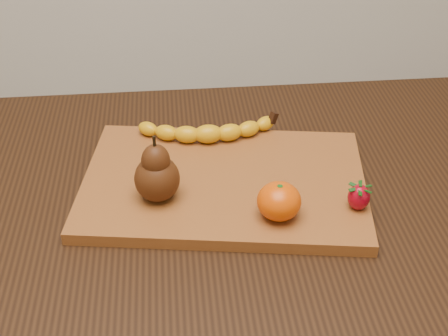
{
  "coord_description": "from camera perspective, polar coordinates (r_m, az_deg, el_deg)",
  "views": [
    {
      "loc": [
        -0.1,
        -0.8,
        1.37
      ],
      "look_at": [
        -0.02,
        0.01,
        0.8
      ],
      "focal_mm": 50.0,
      "sensor_mm": 36.0,
      "label": 1
    }
  ],
  "objects": [
    {
      "name": "strawberry",
      "position": [
        0.95,
        12.23,
        -2.54
      ],
      "size": [
        0.04,
        0.04,
        0.04
      ],
      "primitive_type": null,
      "rotation": [
        0.0,
        0.0,
        0.24
      ],
      "color": "maroon",
      "rests_on": "cutting_board"
    },
    {
      "name": "cutting_board",
      "position": [
        1.01,
        0.0,
        -1.4
      ],
      "size": [
        0.49,
        0.37,
        0.02
      ],
      "primitive_type": "cube",
      "rotation": [
        0.0,
        0.0,
        -0.15
      ],
      "color": "brown",
      "rests_on": "table"
    },
    {
      "name": "mandarin",
      "position": [
        0.91,
        5.05,
        -3.04
      ],
      "size": [
        0.08,
        0.08,
        0.06
      ],
      "primitive_type": "ellipsoid",
      "rotation": [
        0.0,
        0.0,
        0.28
      ],
      "color": "#CB4402",
      "rests_on": "cutting_board"
    },
    {
      "name": "table",
      "position": [
        1.07,
        1.31,
        -6.11
      ],
      "size": [
        1.0,
        0.7,
        0.76
      ],
      "color": "black",
      "rests_on": "ground"
    },
    {
      "name": "pear",
      "position": [
        0.93,
        -6.21,
        -0.01
      ],
      "size": [
        0.08,
        0.08,
        0.11
      ],
      "primitive_type": null,
      "rotation": [
        0.0,
        0.0,
        -0.19
      ],
      "color": "#3F1E0A",
      "rests_on": "cutting_board"
    },
    {
      "name": "banana",
      "position": [
        1.08,
        -1.45,
        3.13
      ],
      "size": [
        0.21,
        0.06,
        0.03
      ],
      "primitive_type": null,
      "rotation": [
        0.0,
        0.0,
        -0.01
      ],
      "color": "#E0A40A",
      "rests_on": "cutting_board"
    }
  ]
}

